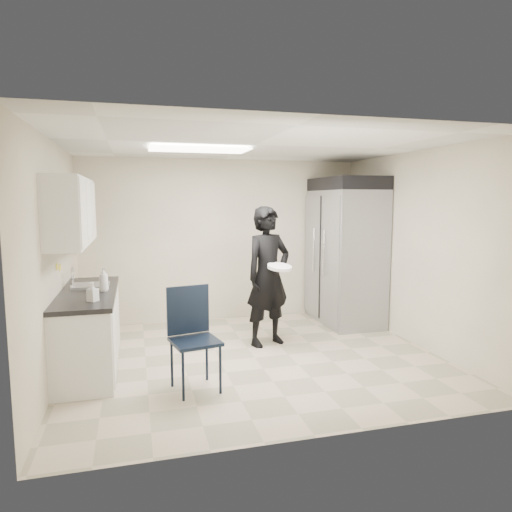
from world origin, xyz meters
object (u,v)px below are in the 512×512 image
object	(u,v)px
commercial_fridge	(345,257)
folding_chair	(195,342)
lower_counter	(89,331)
man_tuxedo	(268,276)

from	to	relation	value
commercial_fridge	folding_chair	xyz separation A→B (m)	(-2.67, -2.06, -0.53)
folding_chair	lower_counter	bearing A→B (deg)	127.04
lower_counter	man_tuxedo	distance (m)	2.34
man_tuxedo	lower_counter	bearing A→B (deg)	167.19
lower_counter	folding_chair	xyz separation A→B (m)	(1.11, -0.98, 0.09)
man_tuxedo	commercial_fridge	bearing A→B (deg)	7.47
lower_counter	commercial_fridge	world-z (taller)	commercial_fridge
lower_counter	commercial_fridge	bearing A→B (deg)	15.88
lower_counter	man_tuxedo	size ratio (longest dim) A/B	1.02
lower_counter	man_tuxedo	world-z (taller)	man_tuxedo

